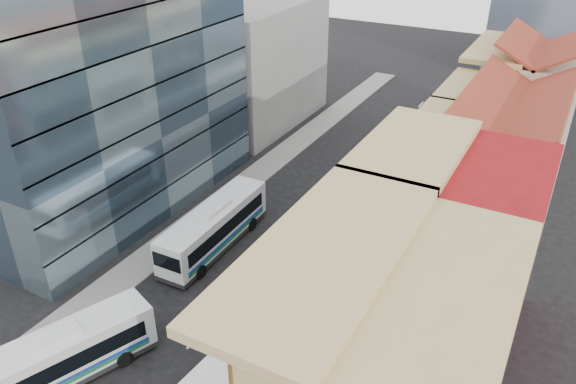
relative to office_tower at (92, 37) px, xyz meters
The scene contains 12 objects.
sidewalk_right 29.70m from the office_tower, ahead, with size 3.00×90.00×0.15m, color slate.
sidewalk_left 17.44m from the office_tower, 19.44° to the left, with size 3.00×90.00×0.15m, color slate.
shophouse_red 32.34m from the office_tower, ahead, with size 8.00×10.00×12.00m, color maroon.
shophouse_cream_near 33.43m from the office_tower, 13.60° to the left, with size 8.00×9.00×10.00m, color beige.
shophouse_cream_mid 36.51m from the office_tower, 28.02° to the left, with size 8.00×9.00×10.00m, color beige.
shophouse_cream_far 42.19m from the office_tower, 41.05° to the left, with size 8.00×12.00×11.00m, color beige.
office_tower is the anchor object (origin of this frame).
office_block_far 24.37m from the office_tower, 87.51° to the left, with size 10.00×18.00×14.00m, color gray.
bus_left_near 25.16m from the office_tower, 55.52° to the right, with size 2.67×11.41×3.66m, color silver, non-canonical shape.
bus_left_far 17.90m from the office_tower, ahead, with size 2.79×11.91×3.82m, color silver, non-canonical shape.
bus_right 28.51m from the office_tower, 30.06° to the right, with size 2.56×10.93×3.51m, color white, non-canonical shape.
sedan_left 24.79m from the office_tower, 49.72° to the right, with size 1.60×3.97×1.35m, color white.
Camera 1 is at (18.07, -12.97, 25.92)m, focal length 35.00 mm.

